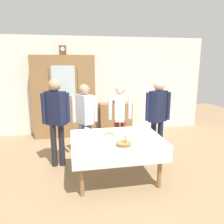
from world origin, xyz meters
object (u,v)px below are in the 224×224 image
object	(u,v)px
tea_cup_back_edge	(87,130)
spoon_near_right	(137,134)
bookshelf_low	(116,118)
tea_cup_mid_left	(118,139)
mantel_clock	(63,50)
person_near_right_end	(56,114)
tea_cup_near_left	(140,129)
pastry_plate	(109,134)
bread_basket	(124,144)
person_behind_table_right	(120,113)
wall_cabinet	(64,97)
tea_cup_far_left	(137,139)
person_behind_table_left	(158,112)
spoon_mid_left	(86,142)
dining_table	(117,144)
person_beside_shelf	(85,115)
book_stack	(116,102)
tea_cup_front_edge	(123,130)

from	to	relation	value
tea_cup_back_edge	spoon_near_right	xyz separation A→B (m)	(0.85, -0.35, -0.02)
bookshelf_low	spoon_near_right	xyz separation A→B (m)	(-0.15, -2.54, 0.34)
tea_cup_back_edge	tea_cup_mid_left	distance (m)	0.74
mantel_clock	person_near_right_end	size ratio (longest dim) A/B	0.14
tea_cup_near_left	pastry_plate	distance (m)	0.63
bread_basket	person_behind_table_right	xyz separation A→B (m)	(0.28, 1.46, 0.14)
wall_cabinet	bread_basket	world-z (taller)	wall_cabinet
mantel_clock	tea_cup_far_left	xyz separation A→B (m)	(1.19, -2.77, -1.52)
person_behind_table_left	bookshelf_low	bearing A→B (deg)	102.42
person_behind_table_left	spoon_mid_left	bearing A→B (deg)	-154.27
mantel_clock	spoon_mid_left	world-z (taller)	mantel_clock
pastry_plate	person_near_right_end	bearing A→B (deg)	148.25
tea_cup_back_edge	pastry_plate	size ratio (longest dim) A/B	0.46
dining_table	tea_cup_back_edge	world-z (taller)	tea_cup_back_edge
tea_cup_back_edge	spoon_mid_left	size ratio (longest dim) A/B	1.09
person_behind_table_right	person_beside_shelf	size ratio (longest dim) A/B	0.98
mantel_clock	person_behind_table_left	bearing A→B (deg)	-46.70
spoon_near_right	person_beside_shelf	world-z (taller)	person_beside_shelf
bookshelf_low	tea_cup_near_left	size ratio (longest dim) A/B	7.11
tea_cup_back_edge	tea_cup_mid_left	size ratio (longest dim) A/B	1.00
pastry_plate	spoon_near_right	distance (m)	0.50
bookshelf_low	bread_basket	xyz separation A→B (m)	(-0.50, -3.01, 0.37)
tea_cup_near_left	pastry_plate	size ratio (longest dim) A/B	0.46
mantel_clock	spoon_mid_left	bearing A→B (deg)	-82.42
tea_cup_mid_left	person_behind_table_right	xyz separation A→B (m)	(0.31, 1.21, 0.15)
tea_cup_near_left	spoon_near_right	bearing A→B (deg)	-120.13
dining_table	spoon_near_right	distance (m)	0.41
wall_cabinet	spoon_mid_left	distance (m)	2.74
person_beside_shelf	person_behind_table_right	bearing A→B (deg)	10.44
spoon_mid_left	tea_cup_mid_left	bearing A→B (deg)	-1.57
person_behind_table_right	mantel_clock	bearing A→B (deg)	128.39
dining_table	book_stack	bearing A→B (deg)	78.69
tea_cup_back_edge	tea_cup_mid_left	xyz separation A→B (m)	(0.46, -0.57, 0.00)
bread_basket	person_behind_table_left	bearing A→B (deg)	46.25
tea_cup_back_edge	person_beside_shelf	size ratio (longest dim) A/B	0.08
person_near_right_end	bread_basket	bearing A→B (deg)	-46.24
mantel_clock	spoon_mid_left	size ratio (longest dim) A/B	2.02
person_beside_shelf	mantel_clock	bearing A→B (deg)	104.24
tea_cup_back_edge	person_behind_table_right	distance (m)	1.01
person_behind_table_left	mantel_clock	bearing A→B (deg)	133.30
dining_table	person_behind_table_right	size ratio (longest dim) A/B	0.99
spoon_mid_left	wall_cabinet	bearing A→B (deg)	97.91
tea_cup_mid_left	spoon_mid_left	distance (m)	0.52
tea_cup_near_left	bread_basket	distance (m)	0.83
dining_table	wall_cabinet	distance (m)	2.78
person_beside_shelf	spoon_near_right	bearing A→B (deg)	-44.94
bookshelf_low	book_stack	distance (m)	0.47
dining_table	spoon_near_right	bearing A→B (deg)	14.47
tea_cup_front_edge	tea_cup_far_left	size ratio (longest dim) A/B	1.00
tea_cup_mid_left	bookshelf_low	bearing A→B (deg)	79.06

